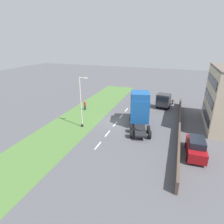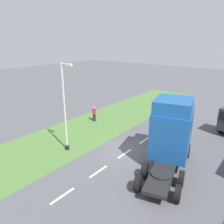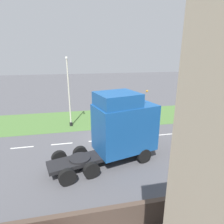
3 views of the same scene
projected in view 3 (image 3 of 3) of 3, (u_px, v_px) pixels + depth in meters
name	position (u px, v px, depth m)	size (l,w,h in m)	color
ground_plane	(106.00, 140.00, 16.89)	(120.00, 120.00, 0.00)	#515156
grass_verge	(98.00, 118.00, 22.49)	(7.00, 44.00, 0.01)	#4C7538
lane_markings	(99.00, 140.00, 16.75)	(0.16, 14.60, 0.00)	white
boundary_wall	(142.00, 214.00, 8.28)	(0.25, 24.00, 1.28)	#4C3D33
lorry_cab	(121.00, 127.00, 13.16)	(4.33, 7.81, 5.12)	black
lamp_post	(69.00, 96.00, 19.13)	(1.28, 0.32, 7.20)	black
pedestrian	(122.00, 108.00, 23.82)	(0.39, 0.39, 1.69)	#1E233D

